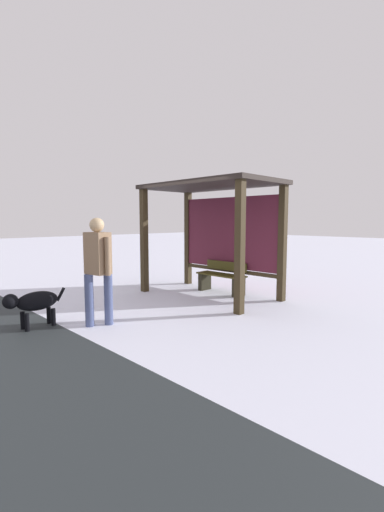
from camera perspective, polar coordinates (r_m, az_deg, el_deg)
name	(u,v)px	position (r m, az deg, el deg)	size (l,w,h in m)	color
ground_plane	(209,296)	(7.95, 2.75, -6.55)	(60.00, 60.00, 0.00)	silver
bus_shelter	(216,213)	(7.95, 4.06, 7.03)	(3.11, 1.72, 2.54)	#342917
bench_left_inside	(222,279)	(8.22, 4.92, -3.74)	(1.25, 0.41, 0.73)	#413C15
person_walking	(98,263)	(5.77, -15.25, -1.17)	(0.58, 0.44, 1.76)	#8D6F51
dog	(34,302)	(6.07, -24.66, -6.95)	(0.30, 0.99, 0.61)	black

